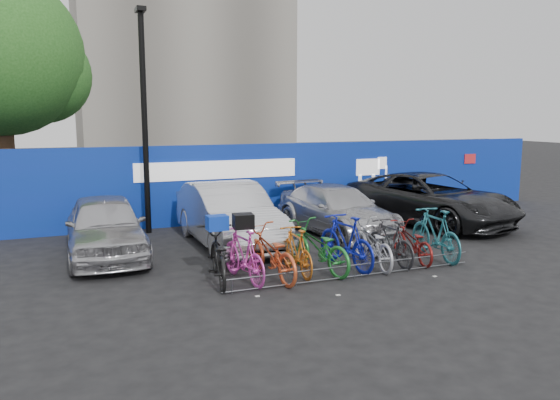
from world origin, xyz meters
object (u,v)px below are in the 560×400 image
car_1 (229,215)px  bike_7 (390,242)px  bike_0 (218,256)px  bike_6 (372,244)px  bike_1 (244,255)px  car_3 (430,199)px  bike_4 (318,247)px  lamppost (144,115)px  bike_3 (297,251)px  car_0 (105,226)px  bike_2 (270,253)px  bike_rack (355,271)px  bike_5 (346,241)px  car_2 (337,210)px  tree (8,59)px  bike_9 (436,234)px

car_1 → bike_7: size_ratio=2.83×
bike_0 → bike_6: 3.44m
bike_1 → bike_7: bike_1 is taller
car_1 → car_3: 6.47m
bike_4 → bike_7: bearing=165.8°
lamppost → bike_3: size_ratio=3.68×
car_0 → bike_2: (2.94, -3.06, -0.19)m
car_0 → bike_3: (3.56, -2.96, -0.23)m
car_0 → bike_1: car_0 is taller
bike_rack → bike_6: 1.09m
bike_0 → car_1: bearing=-101.6°
car_0 → bike_3: size_ratio=2.56×
bike_3 → bike_4: 0.49m
bike_1 → bike_6: (2.95, -0.00, -0.04)m
lamppost → car_1: 3.78m
car_3 → bike_1: bearing=-167.9°
bike_5 → bike_7: (1.06, -0.11, -0.08)m
bike_6 → bike_4: bearing=3.7°
bike_3 → car_3: bearing=-148.6°
car_2 → bike_2: size_ratio=2.23×
bike_0 → bike_3: (1.66, -0.09, -0.03)m
bike_7 → bike_5: bearing=-8.6°
bike_5 → bike_7: bike_5 is taller
tree → bike_6: (7.58, -10.00, -4.56)m
car_1 → car_0: bearing=179.3°
car_3 → bike_4: 6.37m
bike_4 → bike_9: 2.97m
car_0 → bike_0: size_ratio=2.12×
bike_2 → car_3: bearing=-158.8°
car_0 → bike_9: (7.01, -3.03, -0.13)m
car_2 → bike_1: bearing=-145.7°
bike_1 → bike_4: 1.67m
car_3 → bike_1: 7.86m
bike_4 → bike_rack: bearing=111.7°
car_0 → bike_5: car_0 is taller
lamppost → bike_6: size_ratio=3.18×
car_0 → bike_6: size_ratio=2.22×
car_2 → bike_0: bearing=-150.4°
bike_rack → bike_9: bike_9 is taller
car_1 → car_2: (3.23, 0.25, -0.13)m
bike_0 → bike_6: size_ratio=1.05×
tree → bike_0: tree is taller
lamppost → bike_6: (4.01, -5.35, -2.77)m
bike_6 → bike_7: bearing=-173.3°
lamppost → car_1: (1.67, -2.30, -2.48)m
bike_1 → bike_5: bike_5 is taller
bike_rack → car_0: car_0 is taller
car_0 → bike_3: 4.63m
bike_9 → lamppost: bearing=-38.7°
car_0 → car_3: bearing=3.1°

